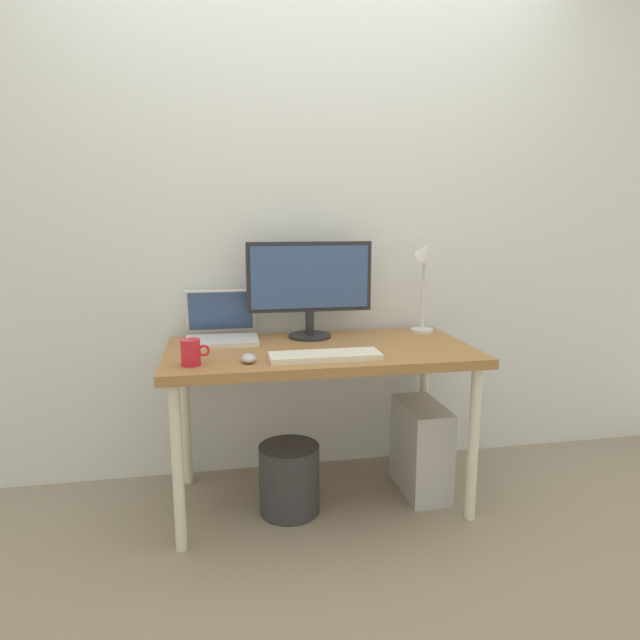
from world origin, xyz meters
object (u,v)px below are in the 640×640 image
object	(u,v)px
coffee_mug	(191,352)
computer_tower	(421,448)
desk_lamp	(427,265)
mouse	(249,358)
laptop	(221,328)
keyboard	(325,356)
monitor	(310,283)
wastebasket	(289,479)
desk	(320,362)

from	to	relation	value
coffee_mug	computer_tower	distance (m)	1.16
desk_lamp	mouse	bearing A→B (deg)	-155.23
laptop	mouse	xyz separation A→B (m)	(0.10, -0.42, -0.04)
keyboard	coffee_mug	bearing A→B (deg)	-179.90
laptop	desk_lamp	world-z (taller)	desk_lamp
monitor	keyboard	size ratio (longest dim) A/B	1.31
desk_lamp	wastebasket	world-z (taller)	desk_lamp
coffee_mug	computer_tower	world-z (taller)	coffee_mug
monitor	computer_tower	distance (m)	0.92
computer_tower	wastebasket	xyz separation A→B (m)	(-0.62, -0.07, -0.06)
computer_tower	coffee_mug	bearing A→B (deg)	-169.22
desk_lamp	coffee_mug	xyz separation A→B (m)	(-1.09, -0.40, -0.28)
computer_tower	desk	bearing A→B (deg)	179.18
mouse	wastebasket	bearing A→B (deg)	35.56
monitor	keyboard	distance (m)	0.47
computer_tower	keyboard	bearing A→B (deg)	-158.81
desk_lamp	computer_tower	bearing A→B (deg)	-110.60
keyboard	wastebasket	xyz separation A→B (m)	(-0.13, 0.12, -0.57)
desk	monitor	distance (m)	0.38
desk	laptop	size ratio (longest dim) A/B	4.09
laptop	computer_tower	world-z (taller)	laptop
mouse	laptop	bearing A→B (deg)	103.04
desk	coffee_mug	distance (m)	0.58
keyboard	coffee_mug	world-z (taller)	coffee_mug
desk_lamp	mouse	distance (m)	1.01
keyboard	computer_tower	bearing A→B (deg)	21.19
desk_lamp	laptop	bearing A→B (deg)	178.90
computer_tower	mouse	bearing A→B (deg)	-166.54
desk_lamp	coffee_mug	size ratio (longest dim) A/B	4.26
laptop	wastebasket	size ratio (longest dim) A/B	1.07
monitor	coffee_mug	size ratio (longest dim) A/B	5.29
mouse	keyboard	bearing A→B (deg)	-0.22
keyboard	wastebasket	distance (m)	0.60
desk	computer_tower	bearing A→B (deg)	-0.82
keyboard	computer_tower	world-z (taller)	keyboard
mouse	coffee_mug	xyz separation A→B (m)	(-0.21, -0.00, 0.03)
computer_tower	wastebasket	world-z (taller)	computer_tower
laptop	desk	bearing A→B (deg)	-28.44
computer_tower	laptop	bearing A→B (deg)	165.41
coffee_mug	wastebasket	size ratio (longest dim) A/B	0.36
desk_lamp	mouse	world-z (taller)	desk_lamp
wastebasket	desk_lamp	bearing A→B (deg)	21.85
monitor	computer_tower	world-z (taller)	monitor
keyboard	wastebasket	world-z (taller)	keyboard
keyboard	mouse	bearing A→B (deg)	179.78
coffee_mug	computer_tower	xyz separation A→B (m)	(1.01, 0.19, -0.55)
coffee_mug	wastebasket	world-z (taller)	coffee_mug
desk	monitor	world-z (taller)	monitor
desk	computer_tower	world-z (taller)	desk
monitor	desk_lamp	xyz separation A→B (m)	(0.56, 0.00, 0.07)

